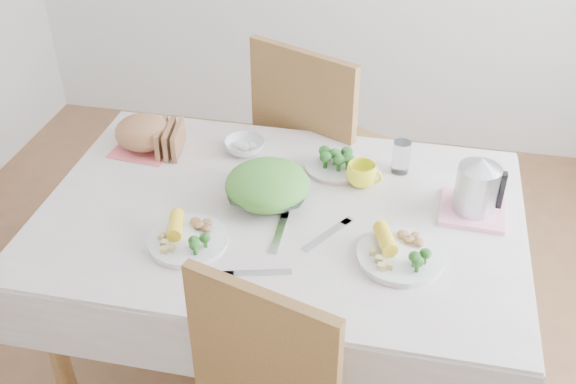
% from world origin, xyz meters
% --- Properties ---
extents(floor, '(3.60, 3.60, 0.00)m').
position_xyz_m(floor, '(0.00, 0.00, 0.00)').
color(floor, brown).
rests_on(floor, ground).
extents(dining_table, '(1.40, 0.90, 0.75)m').
position_xyz_m(dining_table, '(0.00, 0.00, 0.38)').
color(dining_table, brown).
rests_on(dining_table, floor).
extents(tablecloth, '(1.50, 1.00, 0.01)m').
position_xyz_m(tablecloth, '(0.00, 0.00, 0.76)').
color(tablecloth, beige).
rests_on(tablecloth, dining_table).
extents(chair_far, '(0.64, 0.64, 1.07)m').
position_xyz_m(chair_far, '(0.06, 0.73, 0.47)').
color(chair_far, brown).
rests_on(chair_far, floor).
extents(salad_bowl, '(0.29, 0.29, 0.06)m').
position_xyz_m(salad_bowl, '(-0.05, 0.04, 0.79)').
color(salad_bowl, white).
rests_on(salad_bowl, tablecloth).
extents(dinner_plate_left, '(0.26, 0.26, 0.02)m').
position_xyz_m(dinner_plate_left, '(-0.23, -0.22, 0.77)').
color(dinner_plate_left, white).
rests_on(dinner_plate_left, tablecloth).
extents(dinner_plate_right, '(0.25, 0.25, 0.02)m').
position_xyz_m(dinner_plate_right, '(0.39, -0.16, 0.77)').
color(dinner_plate_right, white).
rests_on(dinner_plate_right, tablecloth).
extents(broccoli_plate, '(0.25, 0.25, 0.02)m').
position_xyz_m(broccoli_plate, '(0.13, 0.27, 0.77)').
color(broccoli_plate, beige).
rests_on(broccoli_plate, tablecloth).
extents(napkin, '(0.22, 0.22, 0.00)m').
position_xyz_m(napkin, '(-0.56, 0.26, 0.76)').
color(napkin, '#FC696A').
rests_on(napkin, tablecloth).
extents(bread_loaf, '(0.23, 0.22, 0.12)m').
position_xyz_m(bread_loaf, '(-0.56, 0.26, 0.82)').
color(bread_loaf, brown).
rests_on(bread_loaf, napkin).
extents(fruit_bowl, '(0.19, 0.19, 0.05)m').
position_xyz_m(fruit_bowl, '(-0.20, 0.31, 0.78)').
color(fruit_bowl, white).
rests_on(fruit_bowl, tablecloth).
extents(yellow_mug, '(0.11, 0.11, 0.08)m').
position_xyz_m(yellow_mug, '(0.23, 0.19, 0.80)').
color(yellow_mug, '#FFFC28').
rests_on(yellow_mug, tablecloth).
extents(glass_tumbler, '(0.06, 0.06, 0.11)m').
position_xyz_m(glass_tumbler, '(0.35, 0.30, 0.83)').
color(glass_tumbler, white).
rests_on(glass_tumbler, tablecloth).
extents(pink_tray, '(0.21, 0.21, 0.02)m').
position_xyz_m(pink_tray, '(0.59, 0.11, 0.77)').
color(pink_tray, pink).
rests_on(pink_tray, tablecloth).
extents(electric_kettle, '(0.15, 0.15, 0.18)m').
position_xyz_m(electric_kettle, '(0.59, 0.11, 0.88)').
color(electric_kettle, '#B2B5BA').
rests_on(electric_kettle, pink_tray).
extents(fork_left, '(0.03, 0.20, 0.00)m').
position_xyz_m(fork_left, '(0.02, -0.11, 0.76)').
color(fork_left, silver).
rests_on(fork_left, tablecloth).
extents(fork_right, '(0.13, 0.19, 0.00)m').
position_xyz_m(fork_right, '(0.16, -0.09, 0.76)').
color(fork_right, silver).
rests_on(fork_right, tablecloth).
extents(knife, '(0.19, 0.07, 0.00)m').
position_xyz_m(knife, '(-0.00, -0.30, 0.76)').
color(knife, silver).
rests_on(knife, tablecloth).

